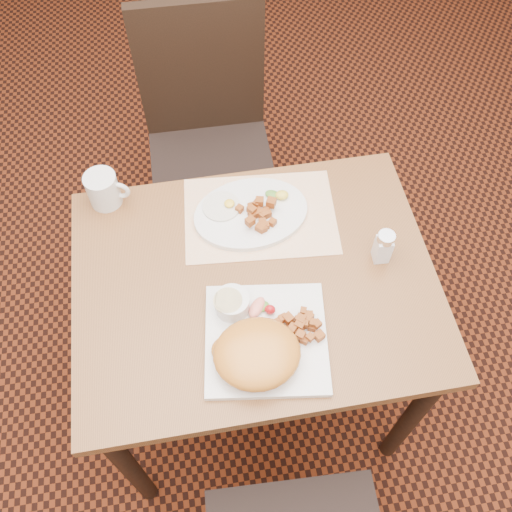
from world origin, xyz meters
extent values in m
plane|color=black|center=(0.00, 0.00, 0.00)|extent=(8.00, 8.00, 0.00)
cube|color=brown|center=(0.00, 0.00, 0.73)|extent=(0.90, 0.70, 0.03)
cylinder|color=black|center=(-0.40, -0.30, 0.36)|extent=(0.05, 0.05, 0.71)
cylinder|color=black|center=(0.40, -0.30, 0.36)|extent=(0.05, 0.05, 0.71)
cylinder|color=black|center=(-0.40, 0.30, 0.36)|extent=(0.05, 0.05, 0.71)
cylinder|color=black|center=(0.40, 0.30, 0.36)|extent=(0.05, 0.05, 0.71)
cylinder|color=black|center=(0.19, -0.47, 0.21)|extent=(0.04, 0.04, 0.42)
cube|color=black|center=(-0.04, 0.64, 0.45)|extent=(0.43, 0.43, 0.05)
cylinder|color=black|center=(0.14, 0.81, 0.21)|extent=(0.04, 0.04, 0.42)
cylinder|color=black|center=(0.13, 0.45, 0.21)|extent=(0.04, 0.04, 0.42)
cylinder|color=black|center=(-0.22, 0.82, 0.21)|extent=(0.04, 0.04, 0.42)
cylinder|color=black|center=(-0.23, 0.46, 0.21)|extent=(0.04, 0.04, 0.42)
cube|color=black|center=(-0.04, 0.84, 0.72)|extent=(0.42, 0.05, 0.50)
cube|color=white|center=(0.05, 0.19, 0.75)|extent=(0.42, 0.31, 0.00)
cube|color=silver|center=(0.00, -0.17, 0.76)|extent=(0.32, 0.32, 0.02)
ellipsoid|color=orange|center=(-0.03, -0.22, 0.80)|extent=(0.20, 0.18, 0.07)
ellipsoid|color=orange|center=(-0.01, -0.24, 0.78)|extent=(0.08, 0.07, 0.03)
ellipsoid|color=orange|center=(-0.09, -0.19, 0.78)|extent=(0.08, 0.07, 0.03)
cylinder|color=silver|center=(-0.07, -0.08, 0.79)|extent=(0.08, 0.08, 0.05)
cylinder|color=beige|center=(-0.08, -0.08, 0.81)|extent=(0.07, 0.07, 0.01)
ellipsoid|color=#387223|center=(0.00, -0.09, 0.77)|extent=(0.04, 0.04, 0.01)
ellipsoid|color=red|center=(0.02, -0.10, 0.78)|extent=(0.03, 0.03, 0.03)
ellipsoid|color=#F28C72|center=(-0.01, -0.09, 0.78)|extent=(0.06, 0.07, 0.02)
cylinder|color=white|center=(-0.05, 0.22, 0.77)|extent=(0.10, 0.10, 0.01)
ellipsoid|color=yellow|center=(-0.03, 0.22, 0.78)|extent=(0.03, 0.03, 0.01)
ellipsoid|color=#387223|center=(0.09, 0.24, 0.78)|extent=(0.05, 0.04, 0.01)
ellipsoid|color=yellow|center=(0.11, 0.23, 0.78)|extent=(0.04, 0.03, 0.02)
cube|color=white|center=(0.32, 0.01, 0.79)|extent=(0.04, 0.04, 0.08)
cylinder|color=silver|center=(0.32, 0.01, 0.84)|extent=(0.04, 0.04, 0.02)
cylinder|color=silver|center=(-0.35, 0.31, 0.80)|extent=(0.09, 0.09, 0.10)
torus|color=silver|center=(-0.31, 0.30, 0.80)|extent=(0.06, 0.03, 0.06)
cube|color=#A5511A|center=(0.07, -0.17, 0.78)|extent=(0.03, 0.03, 0.02)
cube|color=#A5511A|center=(0.11, -0.16, 0.79)|extent=(0.02, 0.02, 0.02)
cube|color=#A5511A|center=(0.09, -0.13, 0.79)|extent=(0.02, 0.02, 0.02)
cube|color=#A5511A|center=(0.09, -0.19, 0.79)|extent=(0.02, 0.02, 0.01)
cube|color=#A5511A|center=(0.08, -0.15, 0.79)|extent=(0.03, 0.03, 0.02)
cube|color=#A5511A|center=(0.08, -0.16, 0.77)|extent=(0.02, 0.02, 0.02)
cube|color=#A5511A|center=(0.09, -0.16, 0.79)|extent=(0.02, 0.02, 0.02)
cube|color=#A5511A|center=(0.04, -0.16, 0.77)|extent=(0.02, 0.02, 0.01)
cube|color=#A5511A|center=(0.04, -0.17, 0.78)|extent=(0.03, 0.03, 0.02)
cube|color=#A5511A|center=(0.06, -0.16, 0.79)|extent=(0.03, 0.03, 0.02)
cube|color=#A5511A|center=(0.07, -0.16, 0.77)|extent=(0.02, 0.02, 0.02)
cube|color=#A5511A|center=(0.08, -0.16, 0.79)|extent=(0.03, 0.03, 0.02)
cube|color=#A5511A|center=(0.07, -0.16, 0.78)|extent=(0.03, 0.03, 0.02)
cube|color=#A5511A|center=(0.05, -0.16, 0.77)|extent=(0.02, 0.02, 0.02)
cube|color=#A5511A|center=(0.08, -0.15, 0.79)|extent=(0.02, 0.02, 0.02)
cube|color=#A5511A|center=(0.06, -0.16, 0.78)|extent=(0.02, 0.02, 0.02)
cube|color=#A5511A|center=(0.08, -0.15, 0.79)|extent=(0.03, 0.03, 0.02)
cube|color=#A5511A|center=(0.12, -0.16, 0.79)|extent=(0.02, 0.02, 0.02)
cube|color=#A5511A|center=(0.07, -0.18, 0.79)|extent=(0.03, 0.03, 0.02)
cube|color=#A5511A|center=(0.12, -0.19, 0.78)|extent=(0.03, 0.03, 0.02)
cube|color=#A5511A|center=(0.10, -0.14, 0.79)|extent=(0.03, 0.03, 0.02)
cube|color=#A5511A|center=(0.10, -0.13, 0.77)|extent=(0.02, 0.02, 0.02)
cube|color=#A5511A|center=(0.04, -0.14, 0.79)|extent=(0.02, 0.02, 0.02)
cube|color=#A5511A|center=(0.11, -0.16, 0.77)|extent=(0.02, 0.02, 0.02)
cube|color=#A5511A|center=(0.03, -0.14, 0.79)|extent=(0.02, 0.02, 0.01)
cube|color=#A5511A|center=(0.05, -0.14, 0.79)|extent=(0.03, 0.03, 0.02)
cube|color=#A5511A|center=(0.05, -0.19, 0.78)|extent=(0.03, 0.03, 0.02)
cube|color=#A5511A|center=(0.08, -0.19, 0.78)|extent=(0.03, 0.03, 0.02)
cube|color=#A5511A|center=(0.03, 0.20, 0.78)|extent=(0.02, 0.02, 0.02)
cube|color=#A5511A|center=(0.04, 0.13, 0.78)|extent=(0.02, 0.02, 0.02)
cube|color=#A5511A|center=(0.08, 0.19, 0.80)|extent=(0.03, 0.03, 0.02)
cube|color=#A5511A|center=(0.07, 0.14, 0.78)|extent=(0.03, 0.03, 0.02)
cube|color=#A5511A|center=(0.04, 0.13, 0.78)|extent=(0.03, 0.03, 0.02)
cube|color=#A5511A|center=(-0.01, 0.20, 0.78)|extent=(0.02, 0.02, 0.02)
cube|color=#A5511A|center=(0.06, 0.18, 0.78)|extent=(0.02, 0.02, 0.01)
cube|color=#A5511A|center=(0.02, 0.18, 0.78)|extent=(0.02, 0.02, 0.02)
cube|color=#A5511A|center=(0.05, 0.17, 0.78)|extent=(0.03, 0.03, 0.02)
cube|color=#A5511A|center=(0.01, 0.14, 0.80)|extent=(0.03, 0.03, 0.02)
cube|color=#A5511A|center=(0.04, 0.20, 0.79)|extent=(0.02, 0.02, 0.01)
cube|color=#A5511A|center=(0.02, 0.18, 0.79)|extent=(0.02, 0.03, 0.02)
cube|color=#A5511A|center=(0.04, 0.15, 0.78)|extent=(0.02, 0.02, 0.02)
cube|color=#A5511A|center=(0.02, 0.18, 0.78)|extent=(0.03, 0.03, 0.02)
cube|color=#A5511A|center=(0.05, 0.20, 0.80)|extent=(0.03, 0.02, 0.02)
cube|color=#A5511A|center=(0.06, 0.18, 0.78)|extent=(0.03, 0.03, 0.02)
cube|color=#A5511A|center=(0.05, 0.14, 0.78)|extent=(0.02, 0.02, 0.02)
cube|color=#A5511A|center=(0.04, 0.18, 0.78)|extent=(0.03, 0.03, 0.02)
cube|color=#A5511A|center=(0.02, 0.20, 0.78)|extent=(0.03, 0.03, 0.02)
camera|label=1|loc=(-0.12, -0.70, 1.97)|focal=40.00mm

